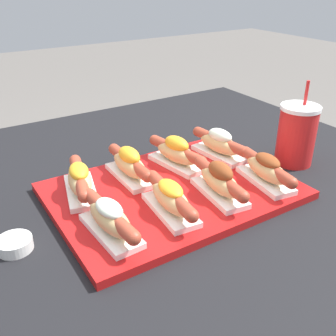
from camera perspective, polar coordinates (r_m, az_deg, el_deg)
The scene contains 12 objects.
patio_table at distance 1.15m, azimuth -2.00°, elevation -18.78°, with size 1.36×1.14×0.74m.
serving_tray at distance 0.88m, azimuth 0.70°, elevation -3.35°, with size 0.52×0.37×0.02m.
hot_dog_0 at distance 0.72m, azimuth -8.43°, elevation -7.23°, with size 0.07×0.19×0.07m.
hot_dog_1 at distance 0.77m, azimuth 0.36°, elevation -4.36°, with size 0.07×0.19×0.07m.
hot_dog_2 at distance 0.83m, azimuth 7.54°, elevation -1.86°, with size 0.08×0.19×0.08m.
hot_dog_3 at distance 0.90m, azimuth 14.10°, elevation -0.19°, with size 0.08×0.19×0.07m.
hot_dog_4 at distance 0.85m, azimuth -12.68°, elevation -1.72°, with size 0.10×0.19×0.07m.
hot_dog_5 at distance 0.90m, azimuth -5.59°, elevation 0.55°, with size 0.06×0.19×0.07m.
hot_dog_6 at distance 0.95m, azimuth 1.25°, elevation 2.26°, with size 0.08×0.19×0.08m.
hot_dog_7 at distance 1.01m, azimuth 7.49°, elevation 3.53°, with size 0.07×0.19×0.07m.
sauce_bowl at distance 0.77m, azimuth -21.39°, elevation -10.18°, with size 0.06×0.06×0.02m.
drink_cup at distance 1.04m, azimuth 18.15°, elevation 4.59°, with size 0.10×0.10×0.21m.
Camera 1 is at (-0.39, -0.70, 1.19)m, focal length 42.00 mm.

